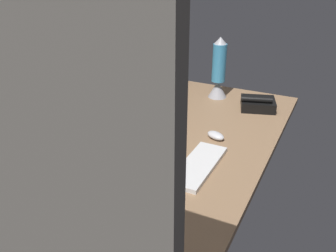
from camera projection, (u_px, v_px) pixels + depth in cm
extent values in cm
cube|color=#8C6B4C|center=(178.00, 151.00, 173.03)|extent=(180.00, 80.00, 3.00)
cube|color=slate|center=(105.00, 56.00, 170.23)|extent=(180.00, 5.00, 78.20)
cube|color=white|center=(160.00, 25.00, 205.88)|extent=(10.71, 0.40, 14.30)
cube|color=slate|center=(21.00, 166.00, 84.67)|extent=(5.00, 80.00, 78.20)
cylinder|color=black|center=(116.00, 149.00, 169.14)|extent=(18.00, 18.00, 1.80)
cylinder|color=black|center=(115.00, 137.00, 166.35)|extent=(3.20, 3.20, 11.00)
cube|color=black|center=(110.00, 97.00, 158.36)|extent=(39.57, 2.40, 27.47)
cube|color=silver|center=(113.00, 97.00, 157.80)|extent=(37.17, 0.60, 25.07)
cube|color=silver|center=(199.00, 165.00, 156.61)|extent=(37.07, 13.19, 2.00)
ellipsoid|color=silver|center=(216.00, 135.00, 179.96)|extent=(9.09, 11.06, 3.40)
cylinder|color=#B2B2B7|center=(163.00, 146.00, 164.57)|extent=(7.41, 7.41, 9.04)
cylinder|color=white|center=(72.00, 233.00, 114.46)|extent=(8.37, 8.37, 9.28)
torus|color=white|center=(82.00, 222.00, 118.29)|extent=(5.08, 1.00, 5.08)
cylinder|color=red|center=(114.00, 179.00, 138.16)|extent=(8.43, 8.43, 12.20)
cone|color=#A5A5AD|center=(218.00, 89.00, 228.87)|extent=(11.38, 11.38, 10.35)
cylinder|color=#3F99CC|center=(219.00, 63.00, 221.66)|extent=(8.28, 8.28, 22.77)
cone|color=#A5A5AD|center=(221.00, 40.00, 215.79)|extent=(7.45, 7.45, 4.14)
cube|color=black|center=(258.00, 104.00, 213.18)|extent=(21.92, 23.22, 5.60)
cylinder|color=black|center=(257.00, 100.00, 207.48)|extent=(8.18, 17.27, 3.20)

